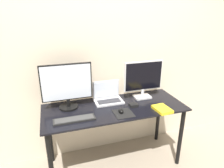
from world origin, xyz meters
The scene contains 10 objects.
wall_back centered at (0.00, 0.66, 1.25)m, with size 7.00×0.05×2.50m.
desk centered at (0.00, 0.30, 0.63)m, with size 1.51×0.60×0.73m.
monitor_left centered at (-0.47, 0.43, 0.98)m, with size 0.52×0.20×0.48m.
monitor_right centered at (0.39, 0.43, 0.97)m, with size 0.46×0.13×0.44m.
laptop centered at (-0.03, 0.47, 0.79)m, with size 0.31×0.22×0.22m.
keyboard centered at (-0.45, 0.15, 0.74)m, with size 0.39×0.11×0.02m.
mousepad centered at (0.04, 0.13, 0.74)m, with size 0.19×0.20×0.00m.
mouse centered at (0.02, 0.15, 0.76)m, with size 0.05×0.08×0.04m.
book centered at (0.44, 0.07, 0.75)m, with size 0.16×0.21×0.03m.
power_brick centered at (0.20, 0.25, 0.75)m, with size 0.09×0.07×0.03m.
Camera 1 is at (-0.60, -1.51, 1.71)m, focal length 32.00 mm.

